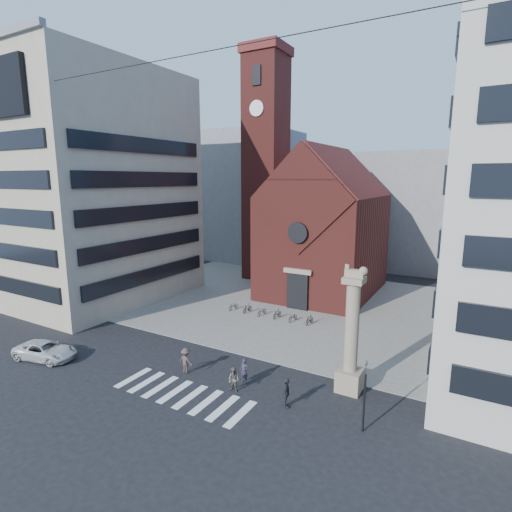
{
  "coord_description": "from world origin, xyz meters",
  "views": [
    {
      "loc": [
        16.83,
        -21.61,
        14.08
      ],
      "look_at": [
        -0.12,
        8.0,
        7.45
      ],
      "focal_mm": 28.0,
      "sensor_mm": 36.0,
      "label": 1
    }
  ],
  "objects_px": {
    "traffic_light": "(365,394)",
    "pedestrian_0": "(244,371)",
    "lion_column": "(351,342)",
    "scooter_0": "(234,306)",
    "pedestrian_1": "(234,380)",
    "white_car": "(45,351)",
    "pedestrian_2": "(286,393)"
  },
  "relations": [
    {
      "from": "white_car",
      "to": "scooter_0",
      "type": "bearing_deg",
      "value": -32.83
    },
    {
      "from": "lion_column",
      "to": "traffic_light",
      "type": "relative_size",
      "value": 2.02
    },
    {
      "from": "pedestrian_2",
      "to": "scooter_0",
      "type": "distance_m",
      "value": 19.23
    },
    {
      "from": "lion_column",
      "to": "pedestrian_2",
      "type": "distance_m",
      "value": 5.46
    },
    {
      "from": "white_car",
      "to": "pedestrian_0",
      "type": "bearing_deg",
      "value": -86.16
    },
    {
      "from": "pedestrian_2",
      "to": "scooter_0",
      "type": "xyz_separation_m",
      "value": [
        -13.06,
        14.1,
        -0.5
      ]
    },
    {
      "from": "traffic_light",
      "to": "pedestrian_1",
      "type": "xyz_separation_m",
      "value": [
        -8.68,
        -0.0,
        -1.44
      ]
    },
    {
      "from": "lion_column",
      "to": "scooter_0",
      "type": "distance_m",
      "value": 19.11
    },
    {
      "from": "traffic_light",
      "to": "pedestrian_2",
      "type": "xyz_separation_m",
      "value": [
        -4.83,
        0.07,
        -1.33
      ]
    },
    {
      "from": "lion_column",
      "to": "pedestrian_2",
      "type": "height_order",
      "value": "lion_column"
    },
    {
      "from": "white_car",
      "to": "pedestrian_1",
      "type": "relative_size",
      "value": 2.94
    },
    {
      "from": "pedestrian_1",
      "to": "pedestrian_2",
      "type": "distance_m",
      "value": 3.85
    },
    {
      "from": "traffic_light",
      "to": "pedestrian_0",
      "type": "bearing_deg",
      "value": 171.22
    },
    {
      "from": "pedestrian_0",
      "to": "pedestrian_2",
      "type": "relative_size",
      "value": 0.93
    },
    {
      "from": "scooter_0",
      "to": "pedestrian_0",
      "type": "bearing_deg",
      "value": -47.7
    },
    {
      "from": "pedestrian_0",
      "to": "pedestrian_1",
      "type": "distance_m",
      "value": 1.34
    },
    {
      "from": "pedestrian_1",
      "to": "lion_column",
      "type": "bearing_deg",
      "value": 36.97
    },
    {
      "from": "white_car",
      "to": "pedestrian_2",
      "type": "distance_m",
      "value": 19.78
    },
    {
      "from": "pedestrian_0",
      "to": "scooter_0",
      "type": "bearing_deg",
      "value": 130.35
    },
    {
      "from": "pedestrian_2",
      "to": "white_car",
      "type": "bearing_deg",
      "value": 84.12
    },
    {
      "from": "white_car",
      "to": "pedestrian_0",
      "type": "xyz_separation_m",
      "value": [
        15.63,
        4.61,
        0.2
      ]
    },
    {
      "from": "traffic_light",
      "to": "white_car",
      "type": "xyz_separation_m",
      "value": [
        -24.33,
        -3.27,
        -1.59
      ]
    },
    {
      "from": "white_car",
      "to": "traffic_light",
      "type": "bearing_deg",
      "value": -94.94
    },
    {
      "from": "lion_column",
      "to": "traffic_light",
      "type": "xyz_separation_m",
      "value": [
        1.99,
        -4.0,
        -1.17
      ]
    },
    {
      "from": "pedestrian_1",
      "to": "pedestrian_2",
      "type": "xyz_separation_m",
      "value": [
        3.85,
        0.07,
        0.11
      ]
    },
    {
      "from": "pedestrian_0",
      "to": "scooter_0",
      "type": "xyz_separation_m",
      "value": [
        -9.2,
        12.83,
        -0.43
      ]
    },
    {
      "from": "lion_column",
      "to": "pedestrian_1",
      "type": "height_order",
      "value": "lion_column"
    },
    {
      "from": "pedestrian_1",
      "to": "scooter_0",
      "type": "xyz_separation_m",
      "value": [
        -9.22,
        14.17,
        -0.39
      ]
    },
    {
      "from": "traffic_light",
      "to": "white_car",
      "type": "relative_size",
      "value": 0.86
    },
    {
      "from": "pedestrian_0",
      "to": "pedestrian_1",
      "type": "bearing_deg",
      "value": -84.72
    },
    {
      "from": "pedestrian_1",
      "to": "pedestrian_2",
      "type": "bearing_deg",
      "value": 7.12
    },
    {
      "from": "traffic_light",
      "to": "lion_column",
      "type": "bearing_deg",
      "value": 116.46
    }
  ]
}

